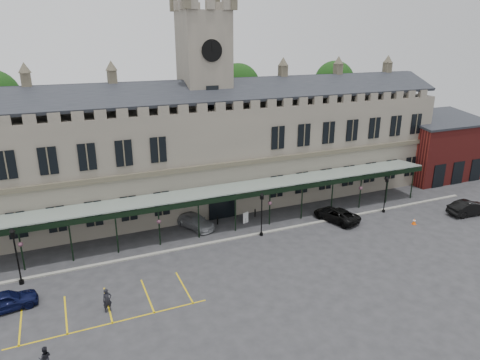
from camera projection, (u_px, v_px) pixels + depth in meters
name	position (u px, v px, depth m)	size (l,w,h in m)	color
ground	(266.00, 262.00, 38.65)	(140.00, 140.00, 0.00)	#2B2B2E
station_building	(207.00, 152.00, 50.44)	(60.00, 10.36, 17.30)	#6C655A
clock_tower	(205.00, 95.00, 48.41)	(5.60, 5.60, 24.80)	#6C655A
canopy	(234.00, 209.00, 44.38)	(50.00, 4.10, 4.30)	#8C9E93
brick_annex	(437.00, 148.00, 61.48)	(12.40, 8.36, 9.23)	maroon
kerb	(242.00, 237.00, 43.42)	(60.00, 0.40, 0.12)	gray
parking_markings	(109.00, 308.00, 32.05)	(16.00, 6.00, 0.01)	gold
tree_behind_mid	(238.00, 87.00, 59.36)	(6.00, 6.00, 16.00)	#332314
tree_behind_right	(334.00, 82.00, 65.42)	(6.00, 6.00, 16.00)	#332314
lamp_post_left	(16.00, 251.00, 34.30)	(0.48, 0.48, 5.05)	black
lamp_post_mid	(262.00, 210.00, 42.99)	(0.44, 0.44, 4.68)	black
lamp_post_right	(386.00, 191.00, 48.89)	(0.41, 0.41, 4.36)	black
traffic_cone	(414.00, 221.00, 46.36)	(0.44, 0.44, 0.70)	#FE5708
sign_board	(246.00, 218.00, 46.64)	(0.70, 0.26, 1.23)	black
bollard_left	(217.00, 220.00, 46.33)	(0.17, 0.17, 0.93)	black
bollard_right	(255.00, 213.00, 48.38)	(0.16, 0.16, 0.88)	black
car_left_a	(5.00, 301.00, 31.65)	(1.78, 4.43, 1.51)	#0B1033
car_taxi	(195.00, 221.00, 45.51)	(2.03, 4.99, 1.45)	#989A9F
car_van	(336.00, 215.00, 47.14)	(2.44, 5.28, 1.47)	black
car_right_b	(469.00, 208.00, 48.76)	(1.76, 5.04, 1.66)	black
person_a	(107.00, 300.00, 31.42)	(0.69, 0.45, 1.88)	black
person_b	(45.00, 358.00, 26.01)	(0.75, 0.59, 1.55)	black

